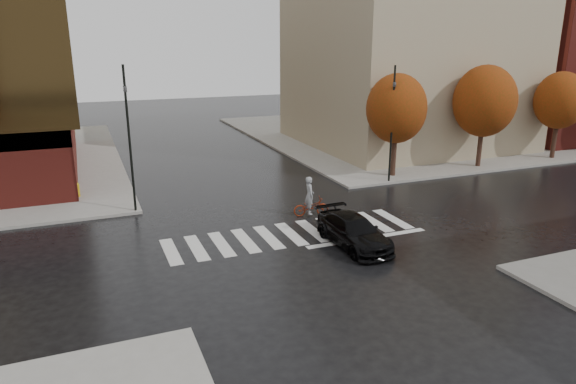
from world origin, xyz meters
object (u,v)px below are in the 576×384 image
(sedan, at_px, (354,231))
(cyclist, at_px, (310,203))
(traffic_light_ne, at_px, (392,117))
(traffic_light_nw, at_px, (129,130))
(fire_hydrant, at_px, (77,189))

(sedan, distance_m, cyclist, 4.30)
(traffic_light_ne, bearing_deg, traffic_light_nw, -19.80)
(cyclist, relative_size, fire_hydrant, 2.53)
(sedan, distance_m, fire_hydrant, 16.14)
(sedan, relative_size, traffic_light_nw, 0.61)
(traffic_light_nw, bearing_deg, traffic_light_ne, 97.19)
(cyclist, height_order, traffic_light_nw, traffic_light_nw)
(sedan, xyz_separation_m, traffic_light_nw, (-8.28, 8.10, 3.67))
(traffic_light_ne, bearing_deg, cyclist, 8.33)
(cyclist, bearing_deg, traffic_light_ne, -52.34)
(sedan, distance_m, traffic_light_ne, 11.27)
(sedan, bearing_deg, traffic_light_ne, 47.06)
(traffic_light_ne, relative_size, fire_hydrant, 8.67)
(cyclist, height_order, traffic_light_ne, traffic_light_ne)
(cyclist, xyz_separation_m, traffic_light_nw, (-8.19, 3.80, 3.63))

